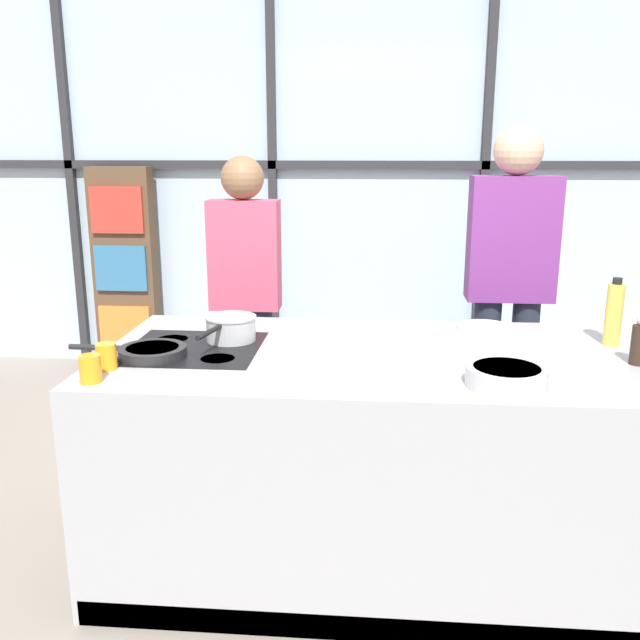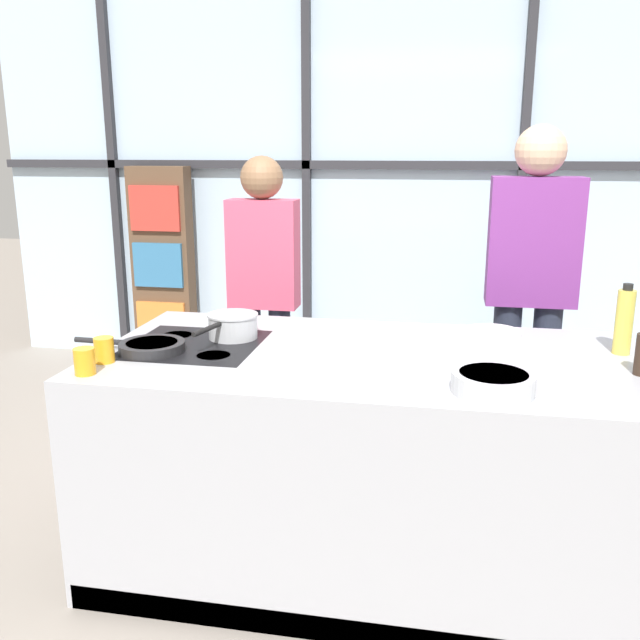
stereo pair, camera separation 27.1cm
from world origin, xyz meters
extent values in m
plane|color=gray|center=(0.00, 0.00, 0.00)|extent=(18.00, 18.00, 0.00)
cube|color=silver|center=(0.00, 2.56, 1.40)|extent=(6.40, 0.04, 2.80)
cube|color=#2D2D33|center=(0.00, 2.51, 1.54)|extent=(6.40, 0.06, 0.06)
cube|color=#2D2D33|center=(-2.30, 2.51, 1.40)|extent=(0.06, 0.06, 2.80)
cube|color=#2D2D33|center=(-0.77, 2.51, 1.40)|extent=(0.06, 0.06, 2.80)
cube|color=#2D2D33|center=(0.77, 2.51, 1.40)|extent=(0.06, 0.06, 2.80)
cube|color=brown|center=(-1.88, 2.38, 0.76)|extent=(0.46, 0.16, 1.53)
cube|color=orange|center=(-1.88, 2.29, 0.34)|extent=(0.39, 0.03, 0.34)
cube|color=teal|center=(-1.88, 2.29, 0.79)|extent=(0.39, 0.03, 0.34)
cube|color=red|center=(-1.88, 2.29, 1.22)|extent=(0.39, 0.03, 0.34)
cube|color=#A8AAB2|center=(0.00, 0.00, 0.44)|extent=(2.10, 1.05, 0.89)
cube|color=black|center=(-0.71, 0.00, 0.88)|extent=(0.52, 0.52, 0.01)
cube|color=black|center=(0.00, -0.51, 0.05)|extent=(2.06, 0.03, 0.10)
cylinder|color=#38383D|center=(-0.84, -0.12, 0.88)|extent=(0.13, 0.13, 0.01)
cylinder|color=#38383D|center=(-0.59, -0.12, 0.88)|extent=(0.13, 0.13, 0.01)
cylinder|color=#38383D|center=(-0.84, 0.12, 0.88)|extent=(0.13, 0.13, 0.01)
cylinder|color=#38383D|center=(-0.59, 0.12, 0.88)|extent=(0.13, 0.13, 0.01)
cylinder|color=#232838|center=(-0.62, 1.03, 0.40)|extent=(0.12, 0.12, 0.81)
cylinder|color=#232838|center=(-0.78, 1.03, 0.40)|extent=(0.12, 0.12, 0.81)
cube|color=#DB4C6B|center=(-0.70, 1.03, 1.10)|extent=(0.37, 0.17, 0.58)
sphere|color=#8C6647|center=(-0.70, 1.03, 1.51)|extent=(0.23, 0.23, 0.23)
cylinder|color=#232838|center=(0.80, 1.03, 0.44)|extent=(0.14, 0.14, 0.88)
cylinder|color=#232838|center=(0.60, 1.03, 0.44)|extent=(0.14, 0.14, 0.88)
cube|color=#7A3384|center=(0.70, 1.03, 1.20)|extent=(0.44, 0.20, 0.64)
sphere|color=#D8AD8C|center=(0.70, 1.03, 1.65)|extent=(0.25, 0.25, 0.25)
cylinder|color=#232326|center=(-0.84, -0.12, 0.91)|extent=(0.25, 0.25, 0.04)
cylinder|color=#B26B2D|center=(-0.84, -0.12, 0.92)|extent=(0.20, 0.20, 0.01)
cylinder|color=#232326|center=(-1.07, -0.12, 0.92)|extent=(0.20, 0.03, 0.02)
cylinder|color=silver|center=(-0.59, 0.12, 0.94)|extent=(0.20, 0.20, 0.10)
cylinder|color=silver|center=(-0.59, 0.12, 0.99)|extent=(0.21, 0.21, 0.01)
cylinder|color=black|center=(-0.63, -0.06, 0.97)|extent=(0.06, 0.18, 0.02)
cylinder|color=white|center=(0.48, 0.39, 0.89)|extent=(0.24, 0.24, 0.01)
cylinder|color=silver|center=(0.44, -0.35, 0.92)|extent=(0.27, 0.27, 0.07)
cylinder|color=#4C4C51|center=(0.44, -0.35, 0.95)|extent=(0.22, 0.22, 0.01)
cylinder|color=#E0CC4C|center=(0.95, 0.19, 1.01)|extent=(0.07, 0.07, 0.25)
cylinder|color=black|center=(0.95, 0.19, 1.15)|extent=(0.04, 0.04, 0.02)
cylinder|color=#332319|center=(0.96, -0.07, 0.96)|extent=(0.06, 0.06, 0.15)
cylinder|color=orange|center=(-0.95, -0.42, 0.93)|extent=(0.07, 0.07, 0.09)
cylinder|color=orange|center=(-0.95, -0.28, 0.93)|extent=(0.07, 0.07, 0.09)
camera|label=1|loc=(0.00, -2.52, 1.65)|focal=38.00mm
camera|label=2|loc=(0.27, -2.48, 1.65)|focal=38.00mm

